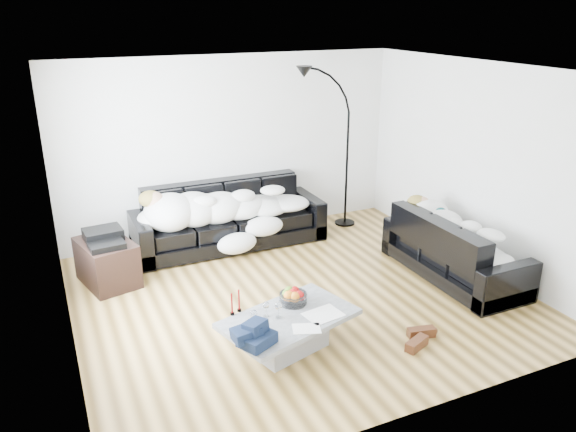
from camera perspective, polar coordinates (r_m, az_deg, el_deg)
name	(u,v)px	position (r m, az deg, el deg)	size (l,w,h in m)	color
ground	(299,295)	(6.70, 1.08, -8.06)	(5.00, 5.00, 0.00)	brown
wall_back	(232,147)	(8.19, -5.71, 6.98)	(5.00, 0.02, 2.60)	silver
wall_left	(57,225)	(5.63, -22.46, -0.86)	(0.02, 4.50, 2.60)	silver
wall_right	(476,166)	(7.56, 18.56, 4.87)	(0.02, 4.50, 2.60)	silver
ceiling	(300,69)	(5.91, 1.25, 14.67)	(5.00, 5.00, 0.00)	white
sofa_back	(229,216)	(7.95, -6.01, 0.02)	(2.66, 0.92, 0.87)	black
sofa_right	(455,247)	(7.29, 16.60, -3.03)	(1.95, 0.84, 0.79)	black
sleeper_back	(230,203)	(7.83, -5.95, 1.35)	(2.25, 0.78, 0.45)	silver
sleeper_right	(457,230)	(7.21, 16.78, -1.36)	(1.67, 0.71, 0.41)	silver
teal_cushion	(423,208)	(7.57, 13.56, 0.78)	(0.36, 0.30, 0.20)	#0A4849
coffee_table	(289,333)	(5.64, 0.10, -11.80)	(1.29, 0.75, 0.38)	#939699
fruit_bowl	(293,295)	(5.72, 0.53, -8.08)	(0.28, 0.28, 0.17)	white
wine_glass_a	(266,309)	(5.51, -2.25, -9.43)	(0.07, 0.07, 0.16)	white
wine_glass_b	(254,318)	(5.37, -3.49, -10.30)	(0.07, 0.07, 0.16)	white
wine_glass_c	(278,310)	(5.47, -0.98, -9.52)	(0.07, 0.07, 0.17)	white
candle_left	(232,304)	(5.53, -5.72, -8.92)	(0.04, 0.04, 0.23)	maroon
candle_right	(239,301)	(5.59, -5.00, -8.58)	(0.04, 0.04, 0.23)	maroon
newspaper_a	(323,314)	(5.57, 3.61, -9.93)	(0.36, 0.27, 0.01)	silver
newspaper_b	(306,328)	(5.34, 1.89, -11.34)	(0.26, 0.19, 0.01)	silver
navy_jacket	(251,328)	(5.06, -3.79, -11.30)	(0.33, 0.27, 0.16)	black
shoes	(419,338)	(5.96, 13.17, -11.96)	(0.49, 0.35, 0.11)	#472311
av_cabinet	(107,262)	(7.21, -17.89, -4.51)	(0.55, 0.80, 0.55)	black
stereo	(104,237)	(7.08, -18.19, -2.03)	(0.44, 0.34, 0.13)	black
floor_lamp	(347,157)	(8.54, 6.03, 5.97)	(0.78, 0.31, 2.15)	black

